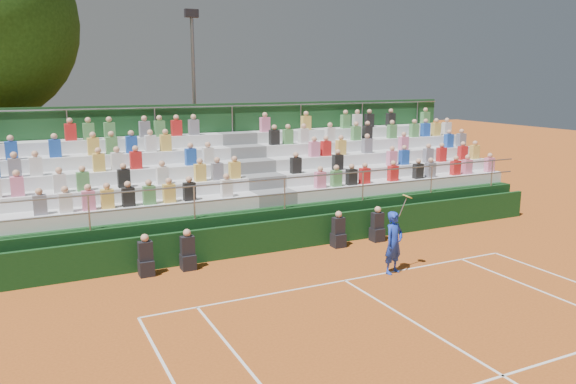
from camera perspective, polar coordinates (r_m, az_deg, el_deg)
name	(u,v)px	position (r m, az deg, el deg)	size (l,w,h in m)	color
ground	(345,281)	(15.37, 5.80, -8.95)	(90.00, 90.00, 0.00)	#B0541D
courtside_wall	(292,234)	(17.87, 0.42, -4.26)	(20.00, 0.15, 1.00)	black
line_officials	(270,242)	(17.09, -1.82, -5.09)	(8.06, 0.40, 1.19)	black
grandstand	(253,197)	(20.59, -3.61, -0.48)	(20.00, 5.20, 4.40)	black
tennis_player	(394,242)	(15.88, 10.70, -5.06)	(0.90, 0.59, 2.22)	#1937BE
floodlight_mast	(194,90)	(25.96, -9.54, 10.19)	(0.60, 0.25, 8.31)	gray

